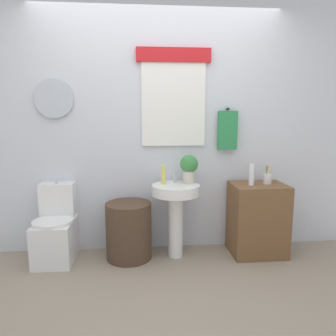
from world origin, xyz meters
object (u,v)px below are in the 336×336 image
Objects in this scene: pedestal_sink at (176,204)px; lotion_bottle at (252,175)px; toothbrush_cup at (267,179)px; toilet at (56,231)px; soap_bottle at (163,175)px; potted_plant at (189,167)px; wooden_cabinet at (257,219)px; laundry_hamper at (129,231)px.

pedestal_sink is 3.44× the size of lotion_bottle.
toilet is at bearing 179.63° from toothbrush_cup.
potted_plant is at bearing 2.20° from soap_bottle.
wooden_cabinet is (2.05, -0.03, 0.08)m from toilet.
laundry_hamper is (0.72, -0.03, -0.01)m from toilet.
pedestal_sink is 0.81m from lotion_bottle.
laundry_hamper is 0.66m from soap_bottle.
toilet is 1.35× the size of laundry_hamper.
lotion_bottle reaches higher than pedestal_sink.
soap_bottle is at bearing 174.14° from lotion_bottle.
wooden_cabinet is at bearing -2.94° from soap_bottle.
pedestal_sink is at bearing 180.00° from wooden_cabinet.
potted_plant reaches higher than toothbrush_cup.
toothbrush_cup is at bearing 17.60° from lotion_bottle.
wooden_cabinet is 2.53× the size of potted_plant.
potted_plant is (0.14, 0.06, 0.37)m from pedestal_sink.
pedestal_sink is (1.19, -0.03, 0.26)m from toilet.
toilet is 1.47m from potted_plant.
potted_plant is at bearing 23.20° from pedestal_sink.
pedestal_sink is at bearing 0.00° from laundry_hamper.
wooden_cabinet is 3.88× the size of soap_bottle.
pedestal_sink is 1.01× the size of wooden_cabinet.
soap_bottle is (1.07, 0.02, 0.55)m from toilet.
lotion_bottle is (0.88, -0.09, 0.00)m from soap_bottle.
lotion_bottle reaches higher than toothbrush_cup.
wooden_cabinet is (1.33, 0.00, 0.08)m from laundry_hamper.
toilet is at bearing 178.36° from pedestal_sink.
laundry_hamper is 3.01× the size of soap_bottle.
toothbrush_cup is at bearing 0.81° from laundry_hamper.
toilet is 2.65× the size of potted_plant.
potted_plant reaches higher than lotion_bottle.
toilet is at bearing 177.82° from lotion_bottle.
potted_plant reaches higher than pedestal_sink.
laundry_hamper is at bearing -174.41° from potted_plant.
laundry_hamper is at bearing 178.14° from lotion_bottle.
toilet reaches higher than laundry_hamper.
lotion_bottle is at bearing -9.20° from potted_plant.
lotion_bottle is at bearing -3.02° from pedestal_sink.
toilet is at bearing 179.04° from wooden_cabinet.
toilet is 4.06× the size of soap_bottle.
toilet is 1.22m from pedestal_sink.
laundry_hamper is 0.54m from pedestal_sink.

